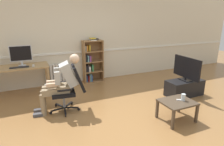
# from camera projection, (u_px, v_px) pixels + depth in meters

# --- Properties ---
(ground_plane) EXTENTS (18.00, 18.00, 0.00)m
(ground_plane) POSITION_uv_depth(u_px,v_px,m) (123.00, 119.00, 3.76)
(ground_plane) COLOR olive
(back_wall) EXTENTS (12.00, 0.13, 2.70)m
(back_wall) POSITION_uv_depth(u_px,v_px,m) (83.00, 37.00, 5.70)
(back_wall) COLOR beige
(back_wall) RESTS_ON ground_plane
(computer_desk) EXTENTS (1.32, 0.65, 0.76)m
(computer_desk) POSITION_uv_depth(u_px,v_px,m) (21.00, 70.00, 4.76)
(computer_desk) COLOR tan
(computer_desk) RESTS_ON ground_plane
(imac_monitor) EXTENTS (0.52, 0.14, 0.51)m
(imac_monitor) POSITION_uv_depth(u_px,v_px,m) (21.00, 54.00, 4.74)
(imac_monitor) COLOR silver
(imac_monitor) RESTS_ON computer_desk
(keyboard) EXTENTS (0.43, 0.12, 0.02)m
(keyboard) POSITION_uv_depth(u_px,v_px,m) (19.00, 67.00, 4.60)
(keyboard) COLOR black
(keyboard) RESTS_ON computer_desk
(computer_mouse) EXTENTS (0.06, 0.10, 0.03)m
(computer_mouse) POSITION_uv_depth(u_px,v_px,m) (33.00, 66.00, 4.74)
(computer_mouse) COLOR white
(computer_mouse) RESTS_ON computer_desk
(bookshelf) EXTENTS (0.60, 0.30, 1.34)m
(bookshelf) POSITION_uv_depth(u_px,v_px,m) (92.00, 62.00, 5.79)
(bookshelf) COLOR olive
(bookshelf) RESTS_ON ground_plane
(radiator) EXTENTS (0.72, 0.08, 0.63)m
(radiator) POSITION_uv_depth(u_px,v_px,m) (57.00, 75.00, 5.56)
(radiator) COLOR white
(radiator) RESTS_ON ground_plane
(office_chair) EXTENTS (0.80, 0.62, 0.98)m
(office_chair) POSITION_uv_depth(u_px,v_px,m) (70.00, 87.00, 4.00)
(office_chair) COLOR black
(office_chair) RESTS_ON ground_plane
(person_seated) EXTENTS (1.01, 0.43, 1.22)m
(person_seated) POSITION_uv_depth(u_px,v_px,m) (61.00, 82.00, 3.92)
(person_seated) COLOR #937F60
(person_seated) RESTS_ON ground_plane
(tv_stand) EXTENTS (0.95, 0.43, 0.41)m
(tv_stand) POSITION_uv_depth(u_px,v_px,m) (184.00, 88.00, 4.85)
(tv_stand) COLOR black
(tv_stand) RESTS_ON ground_plane
(tv_screen) EXTENTS (0.21, 0.87, 0.59)m
(tv_screen) POSITION_uv_depth(u_px,v_px,m) (187.00, 68.00, 4.70)
(tv_screen) COLOR black
(tv_screen) RESTS_ON tv_stand
(coffee_table) EXTENTS (0.63, 0.52, 0.40)m
(coffee_table) POSITION_uv_depth(u_px,v_px,m) (177.00, 104.00, 3.63)
(coffee_table) COLOR #4C3D2D
(coffee_table) RESTS_ON ground_plane
(drinking_glass) EXTENTS (0.08, 0.08, 0.13)m
(drinking_glass) POSITION_uv_depth(u_px,v_px,m) (183.00, 97.00, 3.63)
(drinking_glass) COLOR silver
(drinking_glass) RESTS_ON coffee_table
(spare_remote) EXTENTS (0.15, 0.10, 0.02)m
(spare_remote) POSITION_uv_depth(u_px,v_px,m) (181.00, 100.00, 3.65)
(spare_remote) COLOR white
(spare_remote) RESTS_ON coffee_table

